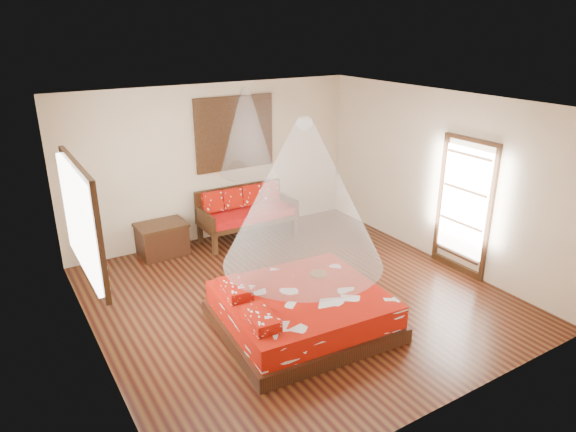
# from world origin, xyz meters

# --- Properties ---
(room) EXTENTS (5.54, 5.54, 2.84)m
(room) POSITION_xyz_m (0.00, 0.00, 1.40)
(room) COLOR black
(room) RESTS_ON ground
(bed) EXTENTS (2.22, 2.04, 0.64)m
(bed) POSITION_xyz_m (-0.39, -0.72, 0.25)
(bed) COLOR black
(bed) RESTS_ON floor
(daybed) EXTENTS (1.75, 0.78, 0.94)m
(daybed) POSITION_xyz_m (0.41, 2.38, 0.52)
(daybed) COLOR black
(daybed) RESTS_ON floor
(storage_chest) EXTENTS (0.84, 0.62, 0.56)m
(storage_chest) POSITION_xyz_m (-1.17, 2.45, 0.28)
(storage_chest) COLOR black
(storage_chest) RESTS_ON floor
(shutter_panel) EXTENTS (1.52, 0.06, 1.32)m
(shutter_panel) POSITION_xyz_m (0.41, 2.72, 1.90)
(shutter_panel) COLOR black
(shutter_panel) RESTS_ON wall_back
(window_left) EXTENTS (0.10, 1.74, 1.34)m
(window_left) POSITION_xyz_m (-2.71, 0.20, 1.70)
(window_left) COLOR black
(window_left) RESTS_ON wall_left
(glazed_door) EXTENTS (0.08, 1.02, 2.16)m
(glazed_door) POSITION_xyz_m (2.72, -0.60, 1.07)
(glazed_door) COLOR black
(glazed_door) RESTS_ON floor
(wine_tray) EXTENTS (0.24, 0.24, 0.19)m
(wine_tray) POSITION_xyz_m (0.11, -0.40, 0.55)
(wine_tray) COLOR brown
(wine_tray) RESTS_ON bed
(mosquito_net_main) EXTENTS (2.00, 2.00, 1.80)m
(mosquito_net_main) POSITION_xyz_m (-0.37, -0.73, 1.85)
(mosquito_net_main) COLOR white
(mosquito_net_main) RESTS_ON ceiling
(mosquito_net_daybed) EXTENTS (0.98, 0.98, 1.50)m
(mosquito_net_daybed) POSITION_xyz_m (0.41, 2.25, 2.00)
(mosquito_net_daybed) COLOR white
(mosquito_net_daybed) RESTS_ON ceiling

